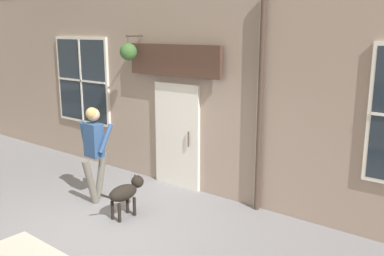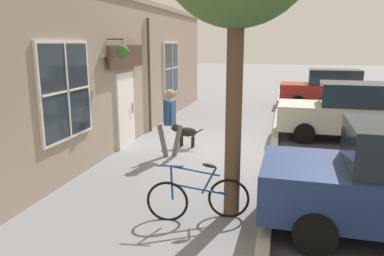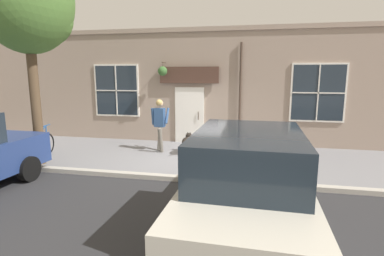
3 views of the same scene
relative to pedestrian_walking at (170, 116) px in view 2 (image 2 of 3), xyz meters
The scene contains 7 objects.
ground_plane 1.58m from the pedestrian_walking, 56.34° to the left, with size 90.00×90.00×0.00m, color gray.
storefront_facade 2.23m from the pedestrian_walking, 150.07° to the left, with size 0.95×18.00×4.25m.
pedestrian_walking is the anchor object (origin of this frame).
dog_on_leash 1.16m from the pedestrian_walking, 81.32° to the left, with size 0.97×0.30×0.68m.
leaning_bicycle 3.72m from the pedestrian_walking, 65.56° to the right, with size 1.68×0.49×1.01m.
parked_car_mid_block 5.74m from the pedestrian_walking, 31.30° to the left, with size 4.34×2.02×1.75m.
parked_car_far_end 10.37m from the pedestrian_walking, 61.86° to the left, with size 4.34×2.02×1.75m.
Camera 2 is at (2.16, -10.01, 2.90)m, focal length 35.00 mm.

